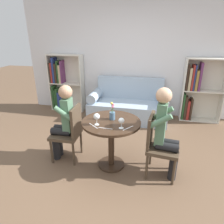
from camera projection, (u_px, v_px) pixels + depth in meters
The scene contains 16 objects.
ground_plane at pixel (111, 165), 3.10m from camera, with size 16.00×16.00×0.00m, color brown.
back_wall at pixel (132, 58), 4.63m from camera, with size 5.20×0.05×2.70m.
round_table at pixel (111, 132), 2.88m from camera, with size 0.84×0.84×0.75m.
couch at pixel (128, 106), 4.64m from camera, with size 1.77×0.80×0.92m.
bookshelf_left at pixel (63, 82), 5.07m from camera, with size 0.85×0.28×1.41m.
bookshelf_right at pixel (197, 91), 4.44m from camera, with size 0.85×0.28×1.41m.
chair_left at pixel (70, 131), 3.09m from camera, with size 0.43×0.43×0.90m.
chair_right at pixel (158, 143), 2.75m from camera, with size 0.47×0.47×0.90m.
person_left at pixel (63, 121), 3.04m from camera, with size 0.43×0.35×1.22m.
person_right at pixel (166, 132), 2.65m from camera, with size 0.44×0.37×1.29m.
wine_glass_left at pixel (97, 117), 2.67m from camera, with size 0.09×0.09×0.16m.
wine_glass_right at pixel (121, 121), 2.58m from camera, with size 0.08×0.08×0.15m.
flower_vase at pixel (112, 114), 2.84m from camera, with size 0.08×0.08×0.26m.
knife_left_setting at pixel (93, 126), 2.68m from camera, with size 0.15×0.13×0.00m.
fork_left_setting at pixel (128, 128), 2.61m from camera, with size 0.12×0.16×0.00m.
knife_right_setting at pixel (106, 128), 2.61m from camera, with size 0.19×0.02×0.00m.
Camera 1 is at (0.55, -2.50, 1.94)m, focal length 32.00 mm.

